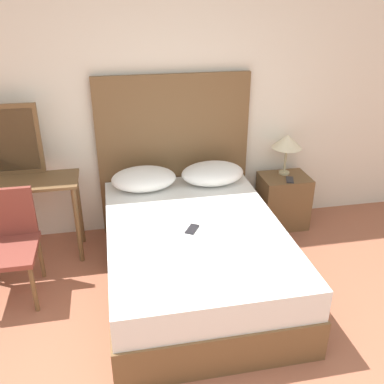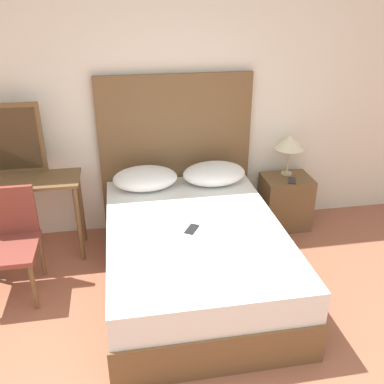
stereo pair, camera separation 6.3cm
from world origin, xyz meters
The scene contains 12 objects.
wall_back centered at (0.00, 2.62, 1.35)m, with size 10.00×0.06×2.70m.
bed centered at (0.08, 1.52, 0.28)m, with size 1.41×1.99×0.56m.
headboard centered at (0.08, 2.54, 0.79)m, with size 1.48×0.05×1.57m.
pillow_left centered at (-0.25, 2.27, 0.67)m, with size 0.60×0.39×0.22m.
pillow_right centered at (0.41, 2.27, 0.67)m, with size 0.60×0.39×0.22m.
phone_on_bed centered at (0.05, 1.46, 0.57)m, with size 0.14×0.16×0.01m.
nightstand centered at (1.18, 2.33, 0.28)m, with size 0.48×0.38×0.55m.
table_lamp centered at (1.20, 2.40, 0.89)m, with size 0.30×0.30×0.41m.
phone_on_nightstand centered at (1.19, 2.23, 0.56)m, with size 0.12×0.16×0.01m.
vanity_desk centered at (-1.35, 2.22, 0.62)m, with size 1.04×0.42×0.77m.
vanity_mirror centered at (-1.35, 2.40, 1.08)m, with size 0.47×0.03×0.63m.
chair centered at (-1.40, 1.73, 0.49)m, with size 0.49×0.50×0.86m.
Camera 1 is at (-0.51, -1.37, 2.29)m, focal length 40.00 mm.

